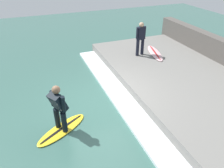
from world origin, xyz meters
name	(u,v)px	position (x,y,z in m)	size (l,w,h in m)	color
ground_plane	(103,103)	(0.00, 0.00, 0.00)	(28.00, 28.00, 0.00)	#386056
concrete_ledge	(182,81)	(3.27, 0.00, 0.20)	(4.40, 9.35, 0.40)	slate
wave_foam_crest	(121,98)	(0.69, 0.00, 0.05)	(0.75, 8.89, 0.10)	silver
surfboard_riding	(62,129)	(-1.56, -0.84, 0.03)	(1.74, 1.33, 0.07)	yellow
surfer_riding	(58,106)	(-1.56, -0.84, 0.87)	(0.56, 0.57, 1.45)	black
surfer_waiting_near	(141,37)	(2.71, 2.49, 1.26)	(0.51, 0.29, 1.52)	black
surfboard_waiting_near	(155,53)	(3.47, 2.37, 0.44)	(0.96, 1.98, 0.07)	beige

